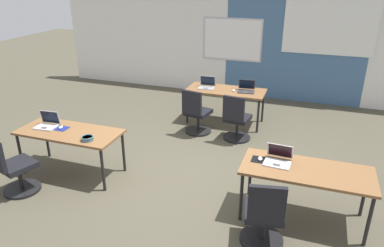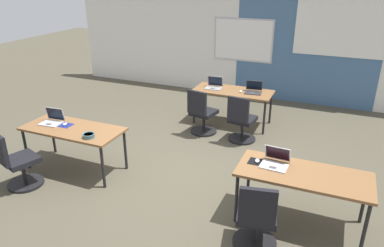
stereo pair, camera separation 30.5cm
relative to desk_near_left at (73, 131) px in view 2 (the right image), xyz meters
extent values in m
plane|color=#4C4738|center=(1.75, 0.60, -0.66)|extent=(24.00, 24.00, 0.00)
cube|color=silver|center=(1.75, 4.80, 0.74)|extent=(10.00, 0.20, 2.80)
cube|color=#42668E|center=(2.89, 4.69, 0.74)|extent=(3.26, 0.01, 2.80)
cube|color=#B7B7BC|center=(1.40, 4.69, 0.75)|extent=(1.48, 0.02, 1.04)
cube|color=white|center=(1.40, 4.68, 0.75)|extent=(1.40, 0.02, 0.96)
cube|color=white|center=(3.61, 4.67, 1.26)|extent=(2.00, 0.02, 1.45)
cube|color=brown|center=(0.00, 0.00, 0.04)|extent=(1.60, 0.70, 0.04)
cylinder|color=black|center=(-0.74, -0.30, -0.32)|extent=(0.04, 0.04, 0.68)
cylinder|color=black|center=(0.74, -0.30, -0.32)|extent=(0.04, 0.04, 0.68)
cylinder|color=black|center=(-0.74, 0.30, -0.32)|extent=(0.04, 0.04, 0.68)
cylinder|color=black|center=(0.74, 0.30, -0.32)|extent=(0.04, 0.04, 0.68)
cube|color=brown|center=(3.50, 0.00, 0.04)|extent=(1.60, 0.70, 0.04)
cylinder|color=black|center=(2.76, -0.30, -0.32)|extent=(0.04, 0.04, 0.68)
cylinder|color=black|center=(4.24, -0.30, -0.32)|extent=(0.04, 0.04, 0.68)
cylinder|color=black|center=(2.76, 0.30, -0.32)|extent=(0.04, 0.04, 0.68)
cylinder|color=black|center=(4.24, 0.30, -0.32)|extent=(0.04, 0.04, 0.68)
cube|color=brown|center=(1.75, 2.80, 0.04)|extent=(1.60, 0.70, 0.04)
cylinder|color=black|center=(1.01, 2.50, -0.32)|extent=(0.04, 0.04, 0.68)
cylinder|color=black|center=(2.49, 2.50, -0.32)|extent=(0.04, 0.04, 0.68)
cylinder|color=black|center=(1.01, 3.10, -0.32)|extent=(0.04, 0.04, 0.68)
cylinder|color=black|center=(2.49, 3.10, -0.32)|extent=(0.04, 0.04, 0.68)
cube|color=#9E9EA3|center=(1.34, 2.76, 0.07)|extent=(0.35, 0.25, 0.02)
cube|color=#4C4C4F|center=(1.35, 2.71, 0.08)|extent=(0.09, 0.07, 0.00)
cube|color=#9E9EA3|center=(1.33, 2.90, 0.19)|extent=(0.33, 0.08, 0.22)
cube|color=black|center=(1.33, 2.89, 0.19)|extent=(0.30, 0.07, 0.19)
cylinder|color=black|center=(1.37, 2.14, -0.64)|extent=(0.52, 0.52, 0.04)
cylinder|color=black|center=(1.37, 2.14, -0.45)|extent=(0.06, 0.06, 0.34)
cube|color=black|center=(1.37, 2.14, -0.24)|extent=(0.52, 0.52, 0.08)
cube|color=black|center=(1.32, 1.90, 0.03)|extent=(0.40, 0.14, 0.46)
sphere|color=black|center=(1.42, 2.37, -0.64)|extent=(0.04, 0.04, 0.04)
sphere|color=black|center=(1.58, 2.03, -0.64)|extent=(0.04, 0.04, 0.04)
sphere|color=black|center=(1.14, 2.11, -0.64)|extent=(0.04, 0.04, 0.04)
cube|color=silver|center=(3.13, 0.01, 0.07)|extent=(0.34, 0.25, 0.02)
cube|color=#4C4C4F|center=(3.13, -0.04, 0.08)|extent=(0.09, 0.07, 0.00)
cube|color=silver|center=(3.14, 0.16, 0.18)|extent=(0.33, 0.11, 0.21)
cube|color=black|center=(3.14, 0.16, 0.18)|extent=(0.30, 0.09, 0.18)
cube|color=black|center=(2.91, 0.05, 0.06)|extent=(0.22, 0.19, 0.00)
ellipsoid|color=silver|center=(2.91, 0.05, 0.08)|extent=(0.07, 0.11, 0.03)
cylinder|color=black|center=(3.09, -0.62, -0.64)|extent=(0.52, 0.52, 0.04)
cylinder|color=black|center=(3.09, -0.62, -0.45)|extent=(0.06, 0.06, 0.34)
cube|color=black|center=(3.09, -0.62, -0.24)|extent=(0.52, 0.52, 0.08)
cube|color=black|center=(3.14, -0.86, 0.03)|extent=(0.40, 0.14, 0.46)
sphere|color=black|center=(3.04, -0.39, -0.64)|extent=(0.04, 0.04, 0.04)
sphere|color=black|center=(2.88, -0.73, -0.64)|extent=(0.04, 0.04, 0.04)
cube|color=#B7B7BC|center=(-0.42, -0.01, 0.07)|extent=(0.35, 0.26, 0.02)
cube|color=#4C4C4F|center=(-0.42, -0.06, 0.08)|extent=(0.09, 0.07, 0.00)
cube|color=#B7B7BC|center=(-0.43, 0.12, 0.19)|extent=(0.33, 0.07, 0.22)
cube|color=black|center=(-0.43, 0.12, 0.19)|extent=(0.30, 0.06, 0.19)
cube|color=navy|center=(-0.18, 0.04, 0.06)|extent=(0.22, 0.19, 0.00)
ellipsoid|color=silver|center=(-0.18, 0.04, 0.08)|extent=(0.09, 0.11, 0.03)
cylinder|color=black|center=(-0.41, -0.70, -0.64)|extent=(0.52, 0.52, 0.04)
cylinder|color=black|center=(-0.41, -0.70, -0.45)|extent=(0.06, 0.06, 0.34)
cube|color=black|center=(-0.41, -0.70, -0.24)|extent=(0.56, 0.56, 0.08)
cube|color=black|center=(-0.49, -0.93, 0.03)|extent=(0.40, 0.19, 0.46)
sphere|color=black|center=(-0.33, -0.48, -0.64)|extent=(0.04, 0.04, 0.04)
sphere|color=black|center=(-0.22, -0.84, -0.64)|extent=(0.04, 0.04, 0.04)
sphere|color=black|center=(-0.64, -0.69, -0.64)|extent=(0.04, 0.04, 0.04)
cube|color=#333338|center=(2.17, 2.78, 0.07)|extent=(0.36, 0.27, 0.02)
cube|color=#4C4C4F|center=(2.18, 2.73, 0.08)|extent=(0.10, 0.07, 0.00)
cube|color=#333338|center=(2.15, 2.93, 0.18)|extent=(0.34, 0.12, 0.21)
cube|color=black|center=(2.15, 2.92, 0.18)|extent=(0.30, 0.10, 0.18)
ellipsoid|color=silver|center=(1.92, 2.76, 0.08)|extent=(0.08, 0.11, 0.03)
cylinder|color=black|center=(2.17, 2.09, -0.64)|extent=(0.52, 0.52, 0.04)
cylinder|color=black|center=(2.17, 2.09, -0.45)|extent=(0.06, 0.06, 0.34)
cube|color=black|center=(2.17, 2.09, -0.24)|extent=(0.49, 0.49, 0.08)
cube|color=black|center=(2.14, 1.84, 0.03)|extent=(0.40, 0.11, 0.46)
sphere|color=black|center=(2.20, 2.32, -0.64)|extent=(0.04, 0.04, 0.04)
sphere|color=black|center=(2.38, 1.99, -0.64)|extent=(0.04, 0.04, 0.04)
sphere|color=black|center=(1.94, 2.05, -0.64)|extent=(0.04, 0.04, 0.04)
cylinder|color=#3D6070|center=(0.46, -0.19, 0.09)|extent=(0.17, 0.17, 0.05)
torus|color=#3D6070|center=(0.46, -0.19, 0.11)|extent=(0.18, 0.18, 0.02)
cylinder|color=gold|center=(0.46, -0.19, 0.11)|extent=(0.14, 0.14, 0.01)
camera|label=1|loc=(3.44, -4.14, 2.33)|focal=33.86mm
camera|label=2|loc=(3.73, -4.03, 2.33)|focal=33.86mm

